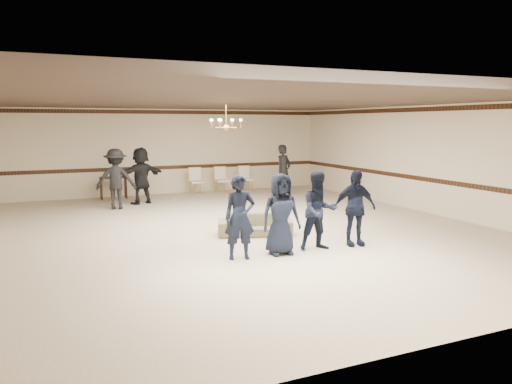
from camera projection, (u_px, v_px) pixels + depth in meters
room at (240, 166)px, 12.09m from camera, size 12.01×14.01×3.21m
chair_rail at (172, 167)px, 18.51m from camera, size 12.00×0.02×0.14m
crown_molding at (171, 112)px, 18.21m from camera, size 12.00×0.02×0.14m
chandelier at (226, 115)px, 12.81m from camera, size 0.94×0.94×0.89m
boy_a at (240, 217)px, 9.51m from camera, size 0.67×0.51×1.67m
boy_b at (281, 214)px, 9.87m from camera, size 0.85×0.58×1.67m
boy_c at (319, 211)px, 10.22m from camera, size 0.89×0.74×1.67m
boy_d at (355, 208)px, 10.58m from camera, size 1.04×0.58×1.67m
settee at (255, 224)px, 11.64m from camera, size 1.90×1.23×0.52m
adult_left at (116, 179)px, 15.10m from camera, size 1.36×0.98×1.89m
adult_mid at (141, 176)px, 16.09m from camera, size 1.84×1.10×1.89m
adult_right at (284, 171)px, 17.75m from camera, size 0.81×0.69×1.89m
banquet_chair_left at (197, 182)px, 18.17m from camera, size 0.52×0.52×1.00m
banquet_chair_mid at (222, 180)px, 18.57m from camera, size 0.50×0.50×1.00m
banquet_chair_right at (246, 179)px, 18.96m from camera, size 0.52×0.52×1.00m
console_table at (114, 188)px, 17.17m from camera, size 0.97×0.47×0.79m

